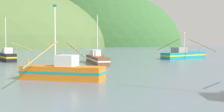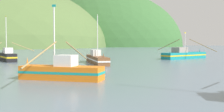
# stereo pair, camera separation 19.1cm
# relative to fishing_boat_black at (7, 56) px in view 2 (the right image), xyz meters

# --- Properties ---
(hill_far_right) EXTENTS (122.00, 97.60, 88.95)m
(hill_far_right) POSITION_rel_fishing_boat_black_xyz_m (-9.41, 184.57, -0.83)
(hill_far_right) COLOR #386633
(hill_far_right) RESTS_ON ground
(fishing_boat_black) EXTENTS (7.36, 6.93, 7.74)m
(fishing_boat_black) POSITION_rel_fishing_boat_black_xyz_m (0.00, 0.00, 0.00)
(fishing_boat_black) COLOR black
(fishing_boat_black) RESTS_ON ground
(fishing_boat_brown) EXTENTS (5.56, 11.57, 7.37)m
(fishing_boat_brown) POSITION_rel_fishing_boat_black_xyz_m (15.98, -2.94, -0.12)
(fishing_boat_brown) COLOR brown
(fishing_boat_brown) RESTS_ON ground
(fishing_boat_orange) EXTENTS (7.42, 11.94, 6.41)m
(fishing_boat_orange) POSITION_rel_fishing_boat_black_xyz_m (16.41, -21.88, -0.09)
(fishing_boat_orange) COLOR orange
(fishing_boat_orange) RESTS_ON ground
(fishing_boat_teal) EXTENTS (10.03, 10.10, 5.18)m
(fishing_boat_teal) POSITION_rel_fishing_boat_black_xyz_m (30.74, 11.20, -0.05)
(fishing_boat_teal) COLOR #147F84
(fishing_boat_teal) RESTS_ON ground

